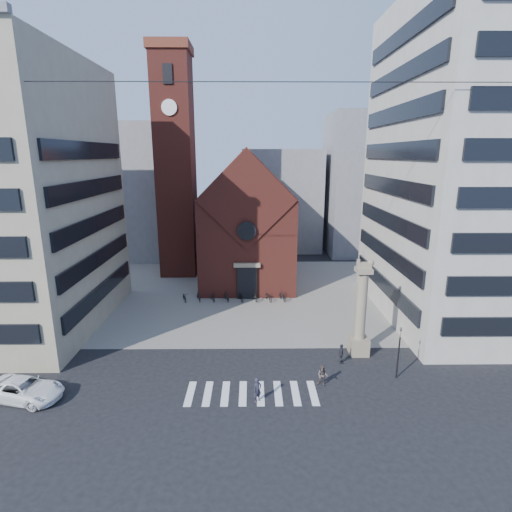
# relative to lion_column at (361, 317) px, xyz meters

# --- Properties ---
(ground) EXTENTS (120.00, 120.00, 0.00)m
(ground) POSITION_rel_lion_column_xyz_m (-10.01, -3.00, -3.46)
(ground) COLOR black
(ground) RESTS_ON ground
(piazza) EXTENTS (46.00, 30.00, 0.05)m
(piazza) POSITION_rel_lion_column_xyz_m (-10.01, 16.00, -3.43)
(piazza) COLOR gray
(piazza) RESTS_ON ground
(zebra_crossing) EXTENTS (10.20, 3.20, 0.01)m
(zebra_crossing) POSITION_rel_lion_column_xyz_m (-9.46, -6.00, -3.45)
(zebra_crossing) COLOR white
(zebra_crossing) RESTS_ON ground
(church) EXTENTS (12.00, 16.65, 18.00)m
(church) POSITION_rel_lion_column_xyz_m (-10.01, 22.04, 4.53)
(church) COLOR maroon
(church) RESTS_ON ground
(campanile) EXTENTS (5.50, 5.50, 31.20)m
(campanile) POSITION_rel_lion_column_xyz_m (-20.01, 25.00, 12.28)
(campanile) COLOR maroon
(campanile) RESTS_ON ground
(building_right) EXTENTS (18.00, 22.00, 32.00)m
(building_right) POSITION_rel_lion_column_xyz_m (13.99, 9.00, 12.54)
(building_right) COLOR beige
(building_right) RESTS_ON ground
(bg_block_left) EXTENTS (16.00, 14.00, 22.00)m
(bg_block_left) POSITION_rel_lion_column_xyz_m (-30.01, 37.00, 7.54)
(bg_block_left) COLOR gray
(bg_block_left) RESTS_ON ground
(bg_block_mid) EXTENTS (14.00, 12.00, 18.00)m
(bg_block_mid) POSITION_rel_lion_column_xyz_m (-4.01, 42.00, 5.54)
(bg_block_mid) COLOR gray
(bg_block_mid) RESTS_ON ground
(bg_block_right) EXTENTS (16.00, 14.00, 24.00)m
(bg_block_right) POSITION_rel_lion_column_xyz_m (11.99, 39.00, 8.54)
(bg_block_right) COLOR gray
(bg_block_right) RESTS_ON ground
(lion_column) EXTENTS (1.63, 1.60, 8.68)m
(lion_column) POSITION_rel_lion_column_xyz_m (0.00, 0.00, 0.00)
(lion_column) COLOR gray
(lion_column) RESTS_ON ground
(traffic_light) EXTENTS (0.13, 0.16, 4.30)m
(traffic_light) POSITION_rel_lion_column_xyz_m (1.99, -4.00, -1.17)
(traffic_light) COLOR black
(traffic_light) RESTS_ON ground
(white_car) EXTENTS (6.02, 3.72, 1.56)m
(white_car) POSITION_rel_lion_column_xyz_m (-25.83, -6.53, -2.68)
(white_car) COLOR white
(white_car) RESTS_ON ground
(pedestrian_0) EXTENTS (0.79, 0.76, 1.82)m
(pedestrian_0) POSITION_rel_lion_column_xyz_m (-9.04, -6.98, -2.55)
(pedestrian_0) COLOR #2A2736
(pedestrian_0) RESTS_ON ground
(pedestrian_1) EXTENTS (0.98, 0.89, 1.65)m
(pedestrian_1) POSITION_rel_lion_column_xyz_m (-4.06, -5.00, -2.63)
(pedestrian_1) COLOR #504440
(pedestrian_1) RESTS_ON ground
(pedestrian_2) EXTENTS (0.49, 1.03, 1.71)m
(pedestrian_2) POSITION_rel_lion_column_xyz_m (-1.92, -1.66, -2.60)
(pedestrian_2) COLOR #25252C
(pedestrian_2) RESTS_ON ground
(scooter_0) EXTENTS (1.28, 2.07, 1.03)m
(scooter_0) POSITION_rel_lion_column_xyz_m (-17.52, 13.14, -2.89)
(scooter_0) COLOR black
(scooter_0) RESTS_ON piazza
(scooter_1) EXTENTS (1.12, 1.97, 1.14)m
(scooter_1) POSITION_rel_lion_column_xyz_m (-15.84, 13.14, -2.84)
(scooter_1) COLOR black
(scooter_1) RESTS_ON piazza
(scooter_2) EXTENTS (1.28, 2.07, 1.03)m
(scooter_2) POSITION_rel_lion_column_xyz_m (-14.16, 13.14, -2.89)
(scooter_2) COLOR black
(scooter_2) RESTS_ON piazza
(scooter_3) EXTENTS (1.12, 1.97, 1.14)m
(scooter_3) POSITION_rel_lion_column_xyz_m (-12.48, 13.14, -2.84)
(scooter_3) COLOR black
(scooter_3) RESTS_ON piazza
(scooter_4) EXTENTS (1.28, 2.07, 1.03)m
(scooter_4) POSITION_rel_lion_column_xyz_m (-10.79, 13.14, -2.89)
(scooter_4) COLOR black
(scooter_4) RESTS_ON piazza
(scooter_5) EXTENTS (1.12, 1.97, 1.14)m
(scooter_5) POSITION_rel_lion_column_xyz_m (-9.11, 13.14, -2.84)
(scooter_5) COLOR black
(scooter_5) RESTS_ON piazza
(scooter_6) EXTENTS (1.28, 2.07, 1.03)m
(scooter_6) POSITION_rel_lion_column_xyz_m (-7.43, 13.14, -2.89)
(scooter_6) COLOR black
(scooter_6) RESTS_ON piazza
(scooter_7) EXTENTS (1.12, 1.97, 1.14)m
(scooter_7) POSITION_rel_lion_column_xyz_m (-5.75, 13.14, -2.84)
(scooter_7) COLOR black
(scooter_7) RESTS_ON piazza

